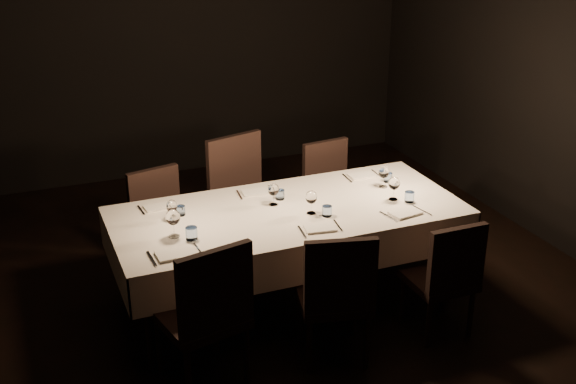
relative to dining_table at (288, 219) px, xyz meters
name	(u,v)px	position (x,y,z in m)	size (l,w,h in m)	color
room	(288,111)	(0.00, 0.00, 0.81)	(5.01, 6.01, 3.01)	black
dining_table	(288,219)	(0.00, 0.00, 0.00)	(2.52, 1.12, 0.76)	black
chair_near_left	(207,310)	(-0.83, -0.75, -0.13)	(0.58, 0.58, 1.01)	black
place_setting_near_left	(178,232)	(-0.86, -0.22, 0.15)	(0.36, 0.42, 0.20)	beige
chair_near_center	(336,292)	(0.01, -0.81, -0.16)	(0.55, 0.55, 0.95)	black
place_setting_near_center	(318,210)	(0.13, -0.22, 0.14)	(0.32, 0.40, 0.17)	beige
chair_near_right	(446,273)	(0.83, -0.81, -0.20)	(0.42, 0.42, 0.88)	black
place_setting_near_right	(401,195)	(0.80, -0.22, 0.14)	(0.34, 0.40, 0.18)	beige
chair_far_left	(161,219)	(-0.77, 0.75, -0.19)	(0.51, 0.51, 0.89)	black
place_setting_far_left	(170,208)	(-0.81, 0.22, 0.14)	(0.29, 0.39, 0.16)	beige
chair_far_center	(244,196)	(-0.07, 0.78, -0.11)	(0.62, 0.62, 1.06)	black
place_setting_far_center	(269,192)	(-0.06, 0.22, 0.14)	(0.31, 0.39, 0.17)	beige
chair_far_right	(331,188)	(0.74, 0.84, -0.19)	(0.47, 0.47, 0.89)	black
place_setting_far_right	(378,175)	(0.85, 0.22, 0.14)	(0.31, 0.40, 0.17)	beige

